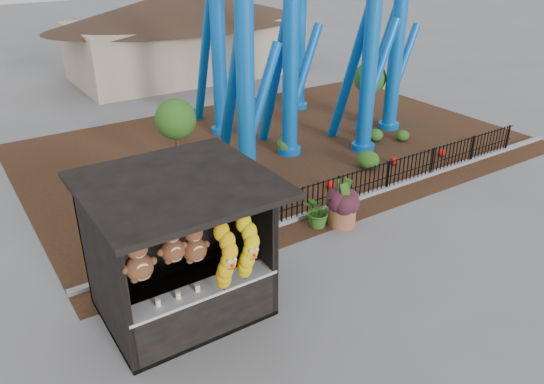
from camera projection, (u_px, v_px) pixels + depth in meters
ground at (327, 290)px, 12.06m from camera, size 120.00×120.00×0.00m
mulch_bed at (277, 146)px, 20.01m from camera, size 18.00×12.00×0.02m
curb at (368, 195)px, 16.25m from camera, size 18.00×0.18×0.12m
prize_booth at (183, 255)px, 10.55m from camera, size 3.50×3.40×3.12m
picket_fence at (390, 175)px, 16.49m from camera, size 12.20×0.06×1.00m
terracotta_planter at (342, 215)px, 14.59m from camera, size 0.95×0.95×0.62m
planter_foliage at (343, 194)px, 14.31m from camera, size 0.70×0.70×0.64m
potted_plant at (318, 210)px, 14.45m from camera, size 1.03×0.94×0.99m
landscaping at (334, 154)px, 18.64m from camera, size 7.75×3.91×0.61m
pavilion at (185, 18)px, 28.63m from camera, size 15.00×15.00×4.80m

